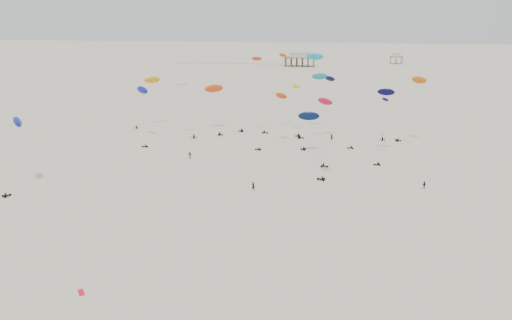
% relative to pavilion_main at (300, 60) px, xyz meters
% --- Properties ---
extents(ground_plane, '(900.00, 900.00, 0.00)m').
position_rel_pavilion_main_xyz_m(ground_plane, '(10.00, -150.00, -4.22)').
color(ground_plane, beige).
extents(pavilion_main, '(21.00, 13.00, 9.80)m').
position_rel_pavilion_main_xyz_m(pavilion_main, '(0.00, 0.00, 0.00)').
color(pavilion_main, brown).
rests_on(pavilion_main, ground).
extents(pavilion_small, '(9.00, 7.00, 8.00)m').
position_rel_pavilion_main_xyz_m(pavilion_small, '(70.00, 30.00, -0.74)').
color(pavilion_small, brown).
rests_on(pavilion_small, ground).
extents(pier_fence, '(80.20, 0.20, 1.50)m').
position_rel_pavilion_main_xyz_m(pier_fence, '(-52.00, -0.00, -3.45)').
color(pier_fence, black).
rests_on(pier_fence, ground).
extents(rig_0, '(8.45, 8.05, 16.74)m').
position_rel_pavilion_main_xyz_m(rig_0, '(-19.38, -214.49, 5.94)').
color(rig_0, black).
rests_on(rig_0, ground).
extents(rig_1, '(7.37, 3.21, 23.75)m').
position_rel_pavilion_main_xyz_m(rig_1, '(-0.97, -207.11, 7.21)').
color(rig_1, black).
rests_on(rig_1, ground).
extents(rig_2, '(8.13, 14.43, 17.43)m').
position_rel_pavilion_main_xyz_m(rig_2, '(9.57, -219.15, 7.15)').
color(rig_2, black).
rests_on(rig_2, ground).
extents(rig_3, '(2.73, 7.66, 12.19)m').
position_rel_pavilion_main_xyz_m(rig_3, '(40.40, -210.02, 1.46)').
color(rig_3, black).
rests_on(rig_3, ground).
extents(rig_4, '(7.43, 10.41, 16.78)m').
position_rel_pavilion_main_xyz_m(rig_4, '(-35.03, -202.55, 8.71)').
color(rig_4, black).
rests_on(rig_4, ground).
extents(rig_5, '(6.48, 16.85, 22.66)m').
position_rel_pavilion_main_xyz_m(rig_5, '(20.33, -215.21, 10.78)').
color(rig_5, black).
rests_on(rig_5, ground).
extents(rig_6, '(7.74, 16.03, 25.75)m').
position_rel_pavilion_main_xyz_m(rig_6, '(18.26, -201.35, 15.23)').
color(rig_6, black).
rests_on(rig_6, ground).
extents(rig_7, '(7.11, 10.70, 24.63)m').
position_rel_pavilion_main_xyz_m(rig_7, '(6.94, -204.10, 9.38)').
color(rig_7, black).
rests_on(rig_7, ground).
extents(rig_8, '(8.25, 4.67, 19.08)m').
position_rel_pavilion_main_xyz_m(rig_8, '(48.30, -211.45, 9.94)').
color(rig_8, black).
rests_on(rig_8, ground).
extents(rig_9, '(9.73, 15.35, 21.65)m').
position_rel_pavilion_main_xyz_m(rig_9, '(25.23, -213.39, 10.22)').
color(rig_9, black).
rests_on(rig_9, ground).
extents(rig_10, '(4.36, 5.60, 18.57)m').
position_rel_pavilion_main_xyz_m(rig_10, '(23.51, -250.18, 9.12)').
color(rig_10, black).
rests_on(rig_10, ground).
extents(rig_11, '(5.11, 12.75, 16.96)m').
position_rel_pavilion_main_xyz_m(rig_11, '(14.42, -207.26, 4.85)').
color(rig_11, black).
rests_on(rig_11, ground).
extents(rig_12, '(8.80, 16.40, 18.89)m').
position_rel_pavilion_main_xyz_m(rig_12, '(-31.18, -218.88, 8.66)').
color(rig_12, black).
rests_on(rig_12, ground).
extents(rig_13, '(8.90, 16.46, 17.14)m').
position_rel_pavilion_main_xyz_m(rig_13, '(19.48, -229.17, 4.52)').
color(rig_13, black).
rests_on(rig_13, ground).
extents(rig_14, '(8.45, 13.67, 15.92)m').
position_rel_pavilion_main_xyz_m(rig_14, '(-12.51, -205.01, 7.39)').
color(rig_14, black).
rests_on(rig_14, ground).
extents(rig_15, '(4.99, 13.23, 16.07)m').
position_rel_pavilion_main_xyz_m(rig_15, '(-41.76, -264.79, 8.13)').
color(rig_15, black).
rests_on(rig_15, ground).
extents(rig_16, '(5.56, 16.37, 20.84)m').
position_rel_pavilion_main_xyz_m(rig_16, '(38.74, -226.10, 9.58)').
color(rig_16, black).
rests_on(rig_16, ground).
extents(spectator_0, '(0.91, 0.77, 2.13)m').
position_rel_pavilion_main_xyz_m(spectator_0, '(9.25, -261.09, -4.22)').
color(spectator_0, black).
rests_on(spectator_0, ground).
extents(spectator_1, '(1.01, 0.69, 1.90)m').
position_rel_pavilion_main_xyz_m(spectator_1, '(45.51, -254.47, -4.22)').
color(spectator_1, black).
rests_on(spectator_1, ground).
extents(spectator_2, '(1.30, 0.83, 2.05)m').
position_rel_pavilion_main_xyz_m(spectator_2, '(-11.00, -239.56, -4.22)').
color(spectator_2, black).
rests_on(spectator_2, ground).
extents(spectator_3, '(0.89, 0.67, 2.29)m').
position_rel_pavilion_main_xyz_m(spectator_3, '(25.26, -214.52, -4.22)').
color(spectator_3, black).
rests_on(spectator_3, ground).
extents(grounded_kite_b, '(1.63, 1.87, 0.07)m').
position_rel_pavilion_main_xyz_m(grounded_kite_b, '(-7.17, -304.96, -4.22)').
color(grounded_kite_b, red).
rests_on(grounded_kite_b, ground).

